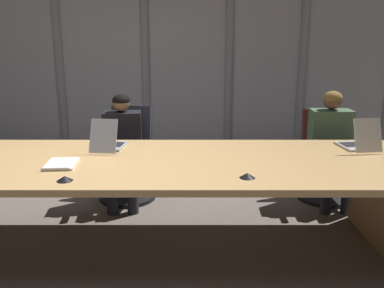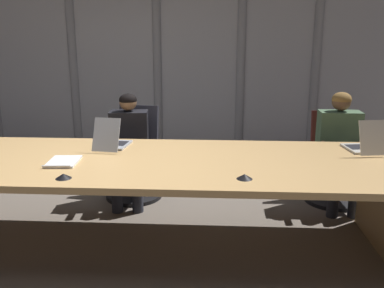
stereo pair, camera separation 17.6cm
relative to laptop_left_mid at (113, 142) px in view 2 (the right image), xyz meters
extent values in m
plane|color=#6B6056|center=(0.01, -0.33, -0.80)|extent=(15.99, 15.99, 0.00)
cube|color=tan|center=(0.01, -0.33, -0.08)|extent=(4.98, 1.31, 0.05)
cube|color=black|center=(0.01, -0.33, -0.15)|extent=(4.23, 0.10, 0.06)
cube|color=#B2B2B7|center=(0.01, 2.45, 0.79)|extent=(7.99, 0.10, 3.18)
cylinder|color=gray|center=(-1.13, 2.40, 0.79)|extent=(0.12, 0.12, 3.12)
cylinder|color=gray|center=(0.07, 2.40, 0.79)|extent=(0.12, 0.12, 3.12)
cylinder|color=gray|center=(1.23, 2.40, 0.79)|extent=(0.12, 0.12, 3.12)
cylinder|color=gray|center=(2.25, 2.40, 0.79)|extent=(0.12, 0.12, 3.12)
cube|color=#A8ADB7|center=(0.01, 0.07, -0.05)|extent=(0.26, 0.33, 0.02)
cube|color=black|center=(0.01, 0.09, -0.04)|extent=(0.21, 0.19, 0.00)
cube|color=#A8ADB7|center=(-0.02, -0.14, 0.09)|extent=(0.24, 0.15, 0.27)
cube|color=black|center=(-0.02, -0.13, 0.10)|extent=(0.21, 0.13, 0.24)
cube|color=beige|center=(2.13, 0.06, -0.05)|extent=(0.27, 0.33, 0.02)
cube|color=black|center=(2.13, 0.08, -0.04)|extent=(0.22, 0.19, 0.00)
cube|color=beige|center=(2.16, -0.13, 0.10)|extent=(0.24, 0.13, 0.27)
cube|color=black|center=(2.16, -0.13, 0.10)|extent=(0.22, 0.11, 0.24)
cube|color=#2D2D38|center=(0.02, 0.72, -0.37)|extent=(0.55, 0.55, 0.08)
cube|color=#2D2D38|center=(0.05, 0.94, -0.09)|extent=(0.44, 0.18, 0.50)
cylinder|color=#262628|center=(0.02, 0.72, -0.59)|extent=(0.05, 0.05, 0.35)
cylinder|color=black|center=(0.02, 0.72, -0.78)|extent=(0.60, 0.60, 0.04)
cube|color=#511E19|center=(2.14, 0.72, -0.37)|extent=(0.50, 0.50, 0.08)
cube|color=#511E19|center=(2.13, 0.94, -0.10)|extent=(0.44, 0.14, 0.46)
cylinder|color=#262628|center=(2.14, 0.72, -0.59)|extent=(0.05, 0.05, 0.35)
cylinder|color=black|center=(2.14, 0.72, -0.78)|extent=(0.60, 0.60, 0.04)
cube|color=black|center=(0.00, 0.70, -0.10)|extent=(0.40, 0.26, 0.47)
sphere|color=#8C6647|center=(0.00, 0.70, 0.23)|extent=(0.18, 0.18, 0.18)
ellipsoid|color=black|center=(0.00, 0.70, 0.26)|extent=(0.18, 0.18, 0.13)
cylinder|color=black|center=(0.16, 0.72, -0.05)|extent=(0.08, 0.14, 0.27)
cylinder|color=#8C6647|center=(0.18, 0.51, -0.17)|extent=(0.09, 0.30, 0.06)
cylinder|color=black|center=(-0.17, 0.69, -0.05)|extent=(0.08, 0.14, 0.27)
cylinder|color=#8C6647|center=(-0.15, 0.48, -0.17)|extent=(0.09, 0.30, 0.06)
cylinder|color=#262833|center=(0.12, 0.52, -0.36)|extent=(0.17, 0.41, 0.13)
cylinder|color=#262833|center=(0.13, 0.34, -0.58)|extent=(0.11, 0.11, 0.45)
cylinder|color=#262833|center=(-0.08, 0.50, -0.36)|extent=(0.17, 0.41, 0.13)
cylinder|color=#262833|center=(-0.07, 0.32, -0.58)|extent=(0.11, 0.11, 0.45)
cube|color=#4C6B4C|center=(2.13, 0.70, -0.09)|extent=(0.41, 0.23, 0.50)
sphere|color=brown|center=(2.13, 0.70, 0.26)|extent=(0.19, 0.19, 0.19)
ellipsoid|color=olive|center=(2.13, 0.70, 0.28)|extent=(0.19, 0.19, 0.14)
cylinder|color=#4C6B4C|center=(2.30, 0.70, -0.03)|extent=(0.07, 0.14, 0.27)
cylinder|color=brown|center=(2.30, 0.49, -0.14)|extent=(0.07, 0.30, 0.06)
cylinder|color=#4C6B4C|center=(1.96, 0.71, -0.03)|extent=(0.07, 0.14, 0.27)
cylinder|color=brown|center=(1.95, 0.50, -0.14)|extent=(0.07, 0.30, 0.06)
cylinder|color=#262833|center=(2.23, 0.50, -0.36)|extent=(0.14, 0.40, 0.13)
cylinder|color=#262833|center=(2.22, 0.32, -0.58)|extent=(0.11, 0.11, 0.45)
cylinder|color=#262833|center=(2.03, 0.51, -0.36)|extent=(0.14, 0.40, 0.13)
cylinder|color=#262833|center=(2.02, 0.33, -0.58)|extent=(0.11, 0.11, 0.45)
cone|color=black|center=(1.09, -0.75, -0.04)|extent=(0.11, 0.11, 0.03)
cone|color=black|center=(-0.14, -0.81, -0.04)|extent=(0.11, 0.11, 0.03)
cube|color=silver|center=(-0.28, -0.45, -0.05)|extent=(0.24, 0.31, 0.02)
cylinder|color=silver|center=(-0.28, -0.60, -0.04)|extent=(0.21, 0.03, 0.01)
camera|label=1|loc=(0.71, -3.44, 0.89)|focal=38.78mm
camera|label=2|loc=(0.89, -3.44, 0.89)|focal=38.78mm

